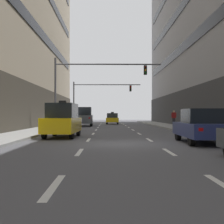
% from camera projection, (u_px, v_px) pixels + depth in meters
% --- Properties ---
extents(ground_plane, '(120.00, 120.00, 0.00)m').
position_uv_depth(ground_plane, '(121.00, 144.00, 13.48)').
color(ground_plane, '#515156').
extents(lane_stripe_l1_s2, '(0.16, 2.00, 0.01)m').
position_uv_depth(lane_stripe_l1_s2, '(54.00, 186.00, 5.45)').
color(lane_stripe_l1_s2, silver).
rests_on(lane_stripe_l1_s2, ground).
extents(lane_stripe_l1_s3, '(0.16, 2.00, 0.01)m').
position_uv_depth(lane_stripe_l1_s3, '(79.00, 152.00, 10.45)').
color(lane_stripe_l1_s3, silver).
rests_on(lane_stripe_l1_s3, ground).
extents(lane_stripe_l1_s4, '(0.16, 2.00, 0.01)m').
position_uv_depth(lane_stripe_l1_s4, '(89.00, 140.00, 15.45)').
color(lane_stripe_l1_s4, silver).
rests_on(lane_stripe_l1_s4, ground).
extents(lane_stripe_l1_s5, '(0.16, 2.00, 0.01)m').
position_uv_depth(lane_stripe_l1_s5, '(93.00, 134.00, 20.45)').
color(lane_stripe_l1_s5, silver).
rests_on(lane_stripe_l1_s5, ground).
extents(lane_stripe_l1_s6, '(0.16, 2.00, 0.01)m').
position_uv_depth(lane_stripe_l1_s6, '(96.00, 130.00, 25.45)').
color(lane_stripe_l1_s6, silver).
rests_on(lane_stripe_l1_s6, ground).
extents(lane_stripe_l1_s7, '(0.16, 2.00, 0.01)m').
position_uv_depth(lane_stripe_l1_s7, '(98.00, 127.00, 30.45)').
color(lane_stripe_l1_s7, silver).
rests_on(lane_stripe_l1_s7, ground).
extents(lane_stripe_l1_s8, '(0.16, 2.00, 0.01)m').
position_uv_depth(lane_stripe_l1_s8, '(99.00, 126.00, 35.45)').
color(lane_stripe_l1_s8, silver).
rests_on(lane_stripe_l1_s8, ground).
extents(lane_stripe_l1_s9, '(0.16, 2.00, 0.01)m').
position_uv_depth(lane_stripe_l1_s9, '(100.00, 124.00, 40.45)').
color(lane_stripe_l1_s9, silver).
rests_on(lane_stripe_l1_s9, ground).
extents(lane_stripe_l1_s10, '(0.16, 2.00, 0.01)m').
position_uv_depth(lane_stripe_l1_s10, '(101.00, 123.00, 45.45)').
color(lane_stripe_l1_s10, silver).
rests_on(lane_stripe_l1_s10, ground).
extents(lane_stripe_l2_s3, '(0.16, 2.00, 0.01)m').
position_uv_depth(lane_stripe_l2_s3, '(169.00, 152.00, 10.50)').
color(lane_stripe_l2_s3, silver).
rests_on(lane_stripe_l2_s3, ground).
extents(lane_stripe_l2_s4, '(0.16, 2.00, 0.01)m').
position_uv_depth(lane_stripe_l2_s4, '(149.00, 140.00, 15.50)').
color(lane_stripe_l2_s4, silver).
rests_on(lane_stripe_l2_s4, ground).
extents(lane_stripe_l2_s5, '(0.16, 2.00, 0.01)m').
position_uv_depth(lane_stripe_l2_s5, '(139.00, 134.00, 20.50)').
color(lane_stripe_l2_s5, silver).
rests_on(lane_stripe_l2_s5, ground).
extents(lane_stripe_l2_s6, '(0.16, 2.00, 0.01)m').
position_uv_depth(lane_stripe_l2_s6, '(133.00, 130.00, 25.50)').
color(lane_stripe_l2_s6, silver).
rests_on(lane_stripe_l2_s6, ground).
extents(lane_stripe_l2_s7, '(0.16, 2.00, 0.01)m').
position_uv_depth(lane_stripe_l2_s7, '(129.00, 127.00, 30.50)').
color(lane_stripe_l2_s7, silver).
rests_on(lane_stripe_l2_s7, ground).
extents(lane_stripe_l2_s8, '(0.16, 2.00, 0.01)m').
position_uv_depth(lane_stripe_l2_s8, '(126.00, 126.00, 35.50)').
color(lane_stripe_l2_s8, silver).
rests_on(lane_stripe_l2_s8, ground).
extents(lane_stripe_l2_s9, '(0.16, 2.00, 0.01)m').
position_uv_depth(lane_stripe_l2_s9, '(124.00, 124.00, 40.50)').
color(lane_stripe_l2_s9, silver).
rests_on(lane_stripe_l2_s9, ground).
extents(lane_stripe_l2_s10, '(0.16, 2.00, 0.01)m').
position_uv_depth(lane_stripe_l2_s10, '(122.00, 123.00, 45.50)').
color(lane_stripe_l2_s10, silver).
rests_on(lane_stripe_l2_s10, ground).
extents(taxi_driving_0, '(1.83, 4.23, 1.75)m').
position_uv_depth(taxi_driving_0, '(112.00, 119.00, 40.96)').
color(taxi_driving_0, black).
rests_on(taxi_driving_0, ground).
extents(car_driving_1, '(2.11, 4.72, 2.26)m').
position_uv_depth(car_driving_1, '(84.00, 117.00, 34.25)').
color(car_driving_1, black).
rests_on(car_driving_1, ground).
extents(taxi_driving_2, '(1.95, 4.31, 2.23)m').
position_uv_depth(taxi_driving_2, '(63.00, 120.00, 17.26)').
color(taxi_driving_2, black).
rests_on(taxi_driving_2, ground).
extents(car_parked_1, '(1.97, 4.47, 1.66)m').
position_uv_depth(car_parked_1, '(201.00, 126.00, 13.76)').
color(car_parked_1, black).
rests_on(car_parked_1, ground).
extents(traffic_signal_0, '(9.71, 0.35, 6.39)m').
position_uv_depth(traffic_signal_0, '(88.00, 80.00, 25.79)').
color(traffic_signal_0, '#4C4C51').
rests_on(traffic_signal_0, sidewalk_left).
extents(traffic_signal_1, '(9.45, 0.35, 5.83)m').
position_uv_depth(traffic_signal_1, '(95.00, 94.00, 39.86)').
color(traffic_signal_1, '#4C4C51').
rests_on(traffic_signal_1, sidewalk_left).
extents(pedestrian_0, '(0.53, 0.22, 1.68)m').
position_uv_depth(pedestrian_0, '(174.00, 117.00, 30.79)').
color(pedestrian_0, black).
rests_on(pedestrian_0, sidewalk_right).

